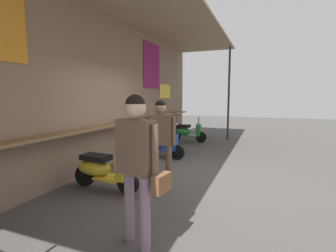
{
  "coord_description": "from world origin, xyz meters",
  "views": [
    {
      "loc": [
        -5.04,
        -1.7,
        1.73
      ],
      "look_at": [
        1.93,
        1.04,
        0.83
      ],
      "focal_mm": 26.51,
      "sensor_mm": 36.0,
      "label": 1
    }
  ],
  "objects_px": {
    "scooter_yellow": "(101,169)",
    "shopper_with_handbag": "(137,155)",
    "scooter_green": "(186,132)",
    "scooter_blue": "(158,144)",
    "shopper_browsing": "(161,134)"
  },
  "relations": [
    {
      "from": "scooter_green",
      "to": "shopper_browsing",
      "type": "relative_size",
      "value": 0.84
    },
    {
      "from": "scooter_green",
      "to": "shopper_with_handbag",
      "type": "relative_size",
      "value": 0.8
    },
    {
      "from": "scooter_blue",
      "to": "shopper_with_handbag",
      "type": "xyz_separation_m",
      "value": [
        -3.94,
        -1.47,
        0.69
      ]
    },
    {
      "from": "scooter_yellow",
      "to": "shopper_with_handbag",
      "type": "relative_size",
      "value": 0.8
    },
    {
      "from": "scooter_blue",
      "to": "shopper_browsing",
      "type": "relative_size",
      "value": 0.84
    },
    {
      "from": "scooter_blue",
      "to": "scooter_yellow",
      "type": "bearing_deg",
      "value": -86.35
    },
    {
      "from": "scooter_green",
      "to": "shopper_with_handbag",
      "type": "xyz_separation_m",
      "value": [
        -6.57,
        -1.47,
        0.69
      ]
    },
    {
      "from": "scooter_yellow",
      "to": "shopper_browsing",
      "type": "height_order",
      "value": "shopper_browsing"
    },
    {
      "from": "scooter_blue",
      "to": "shopper_with_handbag",
      "type": "distance_m",
      "value": 4.26
    },
    {
      "from": "scooter_yellow",
      "to": "scooter_blue",
      "type": "xyz_separation_m",
      "value": [
        2.62,
        -0.0,
        0.0
      ]
    },
    {
      "from": "scooter_green",
      "to": "shopper_with_handbag",
      "type": "distance_m",
      "value": 6.77
    },
    {
      "from": "scooter_blue",
      "to": "shopper_browsing",
      "type": "distance_m",
      "value": 2.39
    },
    {
      "from": "scooter_yellow",
      "to": "scooter_green",
      "type": "bearing_deg",
      "value": 93.21
    },
    {
      "from": "scooter_green",
      "to": "scooter_yellow",
      "type": "bearing_deg",
      "value": -94.27
    },
    {
      "from": "scooter_green",
      "to": "shopper_browsing",
      "type": "height_order",
      "value": "shopper_browsing"
    }
  ]
}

